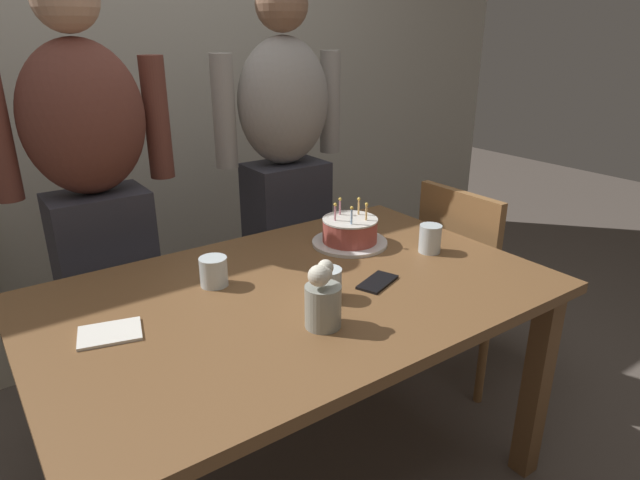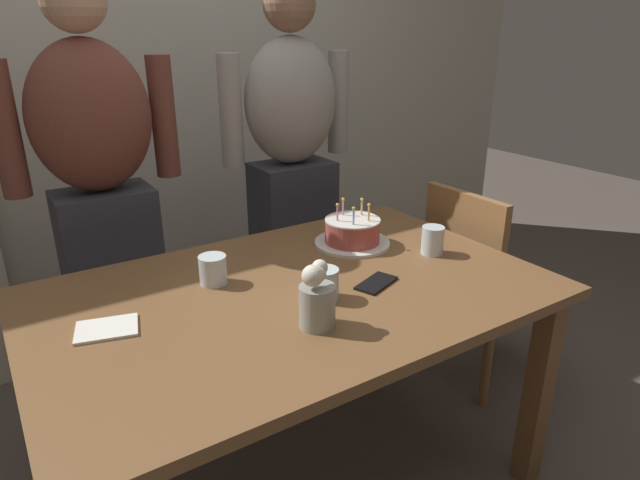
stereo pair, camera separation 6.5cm
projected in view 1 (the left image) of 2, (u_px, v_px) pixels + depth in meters
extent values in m
cube|color=beige|center=(116.00, 65.00, 2.59)|extent=(5.20, 0.10, 2.60)
cube|color=brown|center=(296.00, 294.00, 1.62)|extent=(1.50, 0.96, 0.03)
cube|color=brown|center=(536.00, 385.00, 1.81)|extent=(0.07, 0.07, 0.70)
cube|color=brown|center=(44.00, 409.00, 1.70)|extent=(0.07, 0.07, 0.70)
cube|color=brown|center=(375.00, 294.00, 2.44)|extent=(0.07, 0.07, 0.70)
cylinder|color=white|center=(350.00, 242.00, 1.95)|extent=(0.27, 0.27, 0.01)
cylinder|color=#B24C42|center=(350.00, 231.00, 1.94)|extent=(0.19, 0.19, 0.08)
cylinder|color=silver|center=(350.00, 219.00, 1.92)|extent=(0.20, 0.20, 0.01)
cylinder|color=#EAB266|center=(366.00, 213.00, 1.89)|extent=(0.01, 0.01, 0.05)
sphere|color=#F9C64C|center=(367.00, 204.00, 1.88)|extent=(0.01, 0.01, 0.01)
cylinder|color=#EAB266|center=(359.00, 208.00, 1.95)|extent=(0.01, 0.01, 0.05)
sphere|color=#F9C64C|center=(359.00, 199.00, 1.94)|extent=(0.01, 0.01, 0.01)
cylinder|color=pink|center=(340.00, 208.00, 1.95)|extent=(0.01, 0.01, 0.05)
sphere|color=#F9C64C|center=(340.00, 199.00, 1.94)|extent=(0.01, 0.01, 0.01)
cylinder|color=pink|center=(335.00, 213.00, 1.89)|extent=(0.01, 0.01, 0.05)
sphere|color=#F9C64C|center=(335.00, 205.00, 1.88)|extent=(0.01, 0.01, 0.01)
cylinder|color=#93B7DB|center=(352.00, 217.00, 1.86)|extent=(0.01, 0.01, 0.05)
sphere|color=#F9C64C|center=(352.00, 208.00, 1.84)|extent=(0.01, 0.01, 0.01)
cylinder|color=silver|center=(214.00, 272.00, 1.63)|extent=(0.08, 0.08, 0.09)
cylinder|color=silver|center=(430.00, 239.00, 1.87)|extent=(0.08, 0.08, 0.10)
cylinder|color=silver|center=(328.00, 284.00, 1.55)|extent=(0.08, 0.08, 0.09)
cube|color=black|center=(377.00, 282.00, 1.65)|extent=(0.16, 0.12, 0.01)
cube|color=white|center=(110.00, 333.00, 1.37)|extent=(0.18, 0.15, 0.01)
cylinder|color=#999E93|center=(323.00, 306.00, 1.40)|extent=(0.09, 0.09, 0.11)
sphere|color=silver|center=(324.00, 274.00, 1.36)|extent=(0.04, 0.04, 0.04)
sphere|color=silver|center=(319.00, 276.00, 1.35)|extent=(0.06, 0.06, 0.06)
sphere|color=silver|center=(326.00, 267.00, 1.36)|extent=(0.04, 0.04, 0.04)
cube|color=#33333D|center=(113.00, 308.00, 2.09)|extent=(0.34, 0.23, 0.92)
ellipsoid|color=brown|center=(83.00, 118.00, 1.83)|extent=(0.41, 0.27, 0.52)
cylinder|color=brown|center=(157.00, 118.00, 2.00)|extent=(0.09, 0.09, 0.44)
cube|color=#33333D|center=(288.00, 261.00, 2.52)|extent=(0.34, 0.23, 0.92)
ellipsoid|color=#9E9993|center=(284.00, 101.00, 2.25)|extent=(0.41, 0.27, 0.52)
sphere|color=#936B51|center=(282.00, 4.00, 2.12)|extent=(0.21, 0.21, 0.21)
cylinder|color=#9E9993|center=(330.00, 102.00, 2.43)|extent=(0.09, 0.09, 0.44)
cylinder|color=#9E9993|center=(224.00, 112.00, 2.15)|extent=(0.09, 0.09, 0.44)
cube|color=olive|center=(482.00, 276.00, 2.36)|extent=(0.42, 0.42, 0.02)
cube|color=olive|center=(457.00, 240.00, 2.18)|extent=(0.04, 0.40, 0.40)
cylinder|color=olive|center=(536.00, 328.00, 2.41)|extent=(0.04, 0.04, 0.45)
cylinder|color=olive|center=(472.00, 298.00, 2.68)|extent=(0.04, 0.04, 0.45)
cylinder|color=olive|center=(483.00, 354.00, 2.21)|extent=(0.04, 0.04, 0.45)
cylinder|color=olive|center=(419.00, 319.00, 2.49)|extent=(0.04, 0.04, 0.45)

